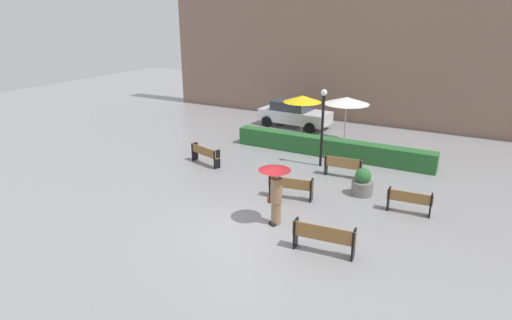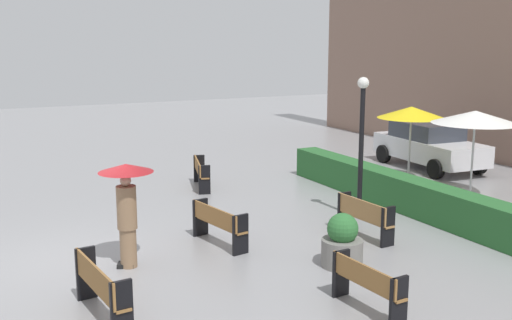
{
  "view_description": "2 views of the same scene",
  "coord_description": "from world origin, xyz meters",
  "px_view_note": "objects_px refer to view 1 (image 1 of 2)",
  "views": [
    {
      "loc": [
        6.43,
        -10.57,
        6.71
      ],
      "look_at": [
        -0.84,
        2.82,
        1.36
      ],
      "focal_mm": 30.18,
      "sensor_mm": 36.0,
      "label": 1
    },
    {
      "loc": [
        12.03,
        -1.94,
        4.33
      ],
      "look_at": [
        -1.27,
        4.82,
        1.38
      ],
      "focal_mm": 42.54,
      "sensor_mm": 36.0,
      "label": 2
    }
  ],
  "objects_px": {
    "bench_far_right": "(409,200)",
    "pedestrian_with_umbrella": "(275,185)",
    "lamp_post": "(323,119)",
    "patio_umbrella_yellow": "(302,99)",
    "bench_far_left": "(205,154)",
    "bench_back_row": "(343,165)",
    "bench_mid_center": "(291,186)",
    "bench_near_right": "(324,237)",
    "parked_car": "(294,113)",
    "patio_umbrella_white": "(347,101)",
    "planter_pot": "(363,183)"
  },
  "relations": [
    {
      "from": "patio_umbrella_yellow",
      "to": "bench_far_left",
      "type": "bearing_deg",
      "value": -109.57
    },
    {
      "from": "bench_mid_center",
      "to": "bench_far_right",
      "type": "distance_m",
      "value": 4.19
    },
    {
      "from": "bench_near_right",
      "to": "pedestrian_with_umbrella",
      "type": "relative_size",
      "value": 0.91
    },
    {
      "from": "pedestrian_with_umbrella",
      "to": "patio_umbrella_yellow",
      "type": "distance_m",
      "value": 10.26
    },
    {
      "from": "bench_back_row",
      "to": "patio_umbrella_white",
      "type": "xyz_separation_m",
      "value": [
        -1.45,
        4.76,
        1.76
      ]
    },
    {
      "from": "bench_far_left",
      "to": "patio_umbrella_white",
      "type": "bearing_deg",
      "value": 53.98
    },
    {
      "from": "pedestrian_with_umbrella",
      "to": "lamp_post",
      "type": "distance_m",
      "value": 6.07
    },
    {
      "from": "bench_mid_center",
      "to": "bench_near_right",
      "type": "xyz_separation_m",
      "value": [
        2.41,
        -3.06,
        0.04
      ]
    },
    {
      "from": "bench_far_left",
      "to": "parked_car",
      "type": "bearing_deg",
      "value": 84.0
    },
    {
      "from": "bench_far_right",
      "to": "lamp_post",
      "type": "relative_size",
      "value": 0.44
    },
    {
      "from": "bench_back_row",
      "to": "bench_far_left",
      "type": "height_order",
      "value": "bench_back_row"
    },
    {
      "from": "parked_car",
      "to": "bench_mid_center",
      "type": "bearing_deg",
      "value": -66.92
    },
    {
      "from": "lamp_post",
      "to": "patio_umbrella_yellow",
      "type": "bearing_deg",
      "value": 123.97
    },
    {
      "from": "pedestrian_with_umbrella",
      "to": "patio_umbrella_white",
      "type": "xyz_separation_m",
      "value": [
        -0.78,
        9.89,
        0.92
      ]
    },
    {
      "from": "patio_umbrella_yellow",
      "to": "parked_car",
      "type": "relative_size",
      "value": 0.55
    },
    {
      "from": "bench_mid_center",
      "to": "parked_car",
      "type": "xyz_separation_m",
      "value": [
        -4.13,
        9.68,
        0.31
      ]
    },
    {
      "from": "bench_mid_center",
      "to": "bench_far_left",
      "type": "xyz_separation_m",
      "value": [
        -4.98,
        1.59,
        0.01
      ]
    },
    {
      "from": "bench_far_left",
      "to": "patio_umbrella_white",
      "type": "relative_size",
      "value": 0.7
    },
    {
      "from": "patio_umbrella_white",
      "to": "bench_mid_center",
      "type": "bearing_deg",
      "value": -86.87
    },
    {
      "from": "bench_mid_center",
      "to": "bench_near_right",
      "type": "bearing_deg",
      "value": -51.84
    },
    {
      "from": "lamp_post",
      "to": "patio_umbrella_yellow",
      "type": "distance_m",
      "value": 4.52
    },
    {
      "from": "bench_far_left",
      "to": "bench_back_row",
      "type": "bearing_deg",
      "value": 14.02
    },
    {
      "from": "lamp_post",
      "to": "bench_back_row",
      "type": "bearing_deg",
      "value": -32.97
    },
    {
      "from": "bench_back_row",
      "to": "patio_umbrella_yellow",
      "type": "distance_m",
      "value": 6.21
    },
    {
      "from": "parked_car",
      "to": "bench_far_right",
      "type": "bearing_deg",
      "value": -47.08
    },
    {
      "from": "bench_far_left",
      "to": "pedestrian_with_umbrella",
      "type": "relative_size",
      "value": 0.85
    },
    {
      "from": "pedestrian_with_umbrella",
      "to": "patio_umbrella_white",
      "type": "bearing_deg",
      "value": 94.53
    },
    {
      "from": "bench_far_left",
      "to": "patio_umbrella_yellow",
      "type": "height_order",
      "value": "patio_umbrella_yellow"
    },
    {
      "from": "bench_far_right",
      "to": "pedestrian_with_umbrella",
      "type": "height_order",
      "value": "pedestrian_with_umbrella"
    },
    {
      "from": "bench_far_right",
      "to": "bench_far_left",
      "type": "bearing_deg",
      "value": 175.27
    },
    {
      "from": "bench_far_left",
      "to": "patio_umbrella_white",
      "type": "height_order",
      "value": "patio_umbrella_white"
    },
    {
      "from": "bench_far_right",
      "to": "pedestrian_with_umbrella",
      "type": "relative_size",
      "value": 0.75
    },
    {
      "from": "bench_back_row",
      "to": "patio_umbrella_yellow",
      "type": "xyz_separation_m",
      "value": [
        -3.83,
        4.6,
        1.65
      ]
    },
    {
      "from": "planter_pot",
      "to": "lamp_post",
      "type": "relative_size",
      "value": 0.31
    },
    {
      "from": "bench_back_row",
      "to": "planter_pot",
      "type": "height_order",
      "value": "planter_pot"
    },
    {
      "from": "bench_mid_center",
      "to": "bench_far_right",
      "type": "height_order",
      "value": "bench_mid_center"
    },
    {
      "from": "bench_far_left",
      "to": "planter_pot",
      "type": "xyz_separation_m",
      "value": [
        7.22,
        0.07,
        -0.05
      ]
    },
    {
      "from": "bench_far_left",
      "to": "patio_umbrella_yellow",
      "type": "distance_m",
      "value": 6.68
    },
    {
      "from": "patio_umbrella_white",
      "to": "parked_car",
      "type": "height_order",
      "value": "patio_umbrella_white"
    },
    {
      "from": "bench_near_right",
      "to": "patio_umbrella_yellow",
      "type": "bearing_deg",
      "value": 115.9
    },
    {
      "from": "bench_mid_center",
      "to": "patio_umbrella_white",
      "type": "relative_size",
      "value": 0.69
    },
    {
      "from": "pedestrian_with_umbrella",
      "to": "patio_umbrella_yellow",
      "type": "relative_size",
      "value": 0.86
    },
    {
      "from": "planter_pot",
      "to": "bench_near_right",
      "type": "bearing_deg",
      "value": -88.04
    },
    {
      "from": "bench_back_row",
      "to": "patio_umbrella_yellow",
      "type": "bearing_deg",
      "value": 129.82
    },
    {
      "from": "bench_far_left",
      "to": "pedestrian_with_umbrella",
      "type": "bearing_deg",
      "value": -34.29
    },
    {
      "from": "pedestrian_with_umbrella",
      "to": "lamp_post",
      "type": "bearing_deg",
      "value": 96.1
    },
    {
      "from": "bench_near_right",
      "to": "parked_car",
      "type": "bearing_deg",
      "value": 117.14
    },
    {
      "from": "bench_back_row",
      "to": "bench_far_right",
      "type": "relative_size",
      "value": 1.05
    },
    {
      "from": "lamp_post",
      "to": "bench_far_right",
      "type": "bearing_deg",
      "value": -35.23
    },
    {
      "from": "bench_far_right",
      "to": "parked_car",
      "type": "relative_size",
      "value": 0.35
    }
  ]
}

